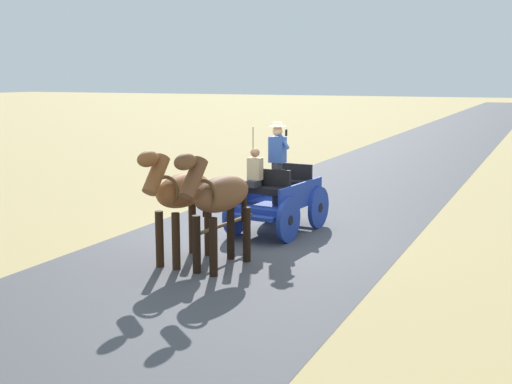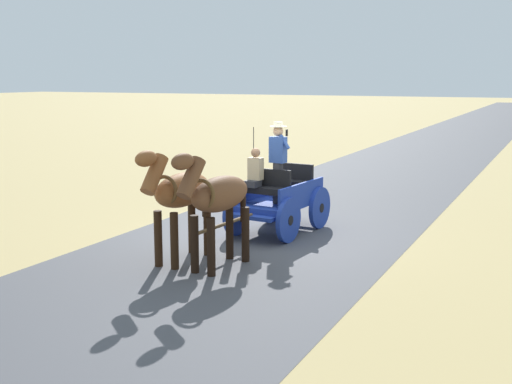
# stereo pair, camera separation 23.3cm
# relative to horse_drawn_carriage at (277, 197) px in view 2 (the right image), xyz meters

# --- Properties ---
(ground_plane) EXTENTS (200.00, 200.00, 0.00)m
(ground_plane) POSITION_rel_horse_drawn_carriage_xyz_m (0.03, 0.41, -0.82)
(ground_plane) COLOR tan
(road_surface) EXTENTS (6.02, 160.00, 0.01)m
(road_surface) POSITION_rel_horse_drawn_carriage_xyz_m (0.03, 0.41, -0.81)
(road_surface) COLOR #4C4C51
(road_surface) RESTS_ON ground
(horse_drawn_carriage) EXTENTS (1.62, 4.52, 2.50)m
(horse_drawn_carriage) POSITION_rel_horse_drawn_carriage_xyz_m (0.00, 0.00, 0.00)
(horse_drawn_carriage) COLOR #1E3899
(horse_drawn_carriage) RESTS_ON ground
(horse_near_side) EXTENTS (0.75, 2.14, 2.21)m
(horse_near_side) POSITION_rel_horse_drawn_carriage_xyz_m (-0.14, 3.05, 0.51)
(horse_near_side) COLOR brown
(horse_near_side) RESTS_ON ground
(horse_off_side) EXTENTS (0.65, 2.13, 2.21)m
(horse_off_side) POSITION_rel_horse_drawn_carriage_xyz_m (0.69, 2.98, 0.51)
(horse_off_side) COLOR brown
(horse_off_side) RESTS_ON ground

